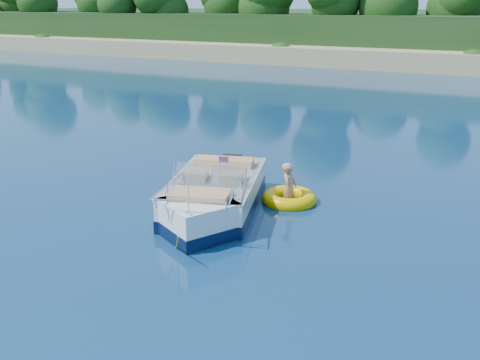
{
  "coord_description": "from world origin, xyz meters",
  "views": [
    {
      "loc": [
        4.57,
        -7.82,
        4.95
      ],
      "look_at": [
        -1.15,
        3.18,
        0.85
      ],
      "focal_mm": 40.0,
      "sensor_mm": 36.0,
      "label": 1
    }
  ],
  "objects": [
    {
      "name": "ground",
      "position": [
        0.0,
        0.0,
        0.0
      ],
      "size": [
        160.0,
        160.0,
        0.0
      ],
      "primitive_type": "plane",
      "color": "#091D3F",
      "rests_on": "ground"
    },
    {
      "name": "motorboat",
      "position": [
        -1.74,
        2.84,
        0.37
      ],
      "size": [
        3.07,
        5.52,
        1.9
      ],
      "rotation": [
        0.0,
        0.0,
        0.3
      ],
      "color": "white",
      "rests_on": "ground"
    },
    {
      "name": "tow_tube",
      "position": [
        -0.35,
        4.42,
        0.1
      ],
      "size": [
        1.87,
        1.87,
        0.38
      ],
      "rotation": [
        0.0,
        0.0,
        0.38
      ],
      "color": "#EBB400",
      "rests_on": "ground"
    },
    {
      "name": "boy",
      "position": [
        -0.33,
        4.39,
        0.0
      ],
      "size": [
        0.46,
        0.84,
        1.58
      ],
      "primitive_type": "imported",
      "rotation": [
        0.0,
        -0.17,
        1.7
      ],
      "color": "tan",
      "rests_on": "ground"
    }
  ]
}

